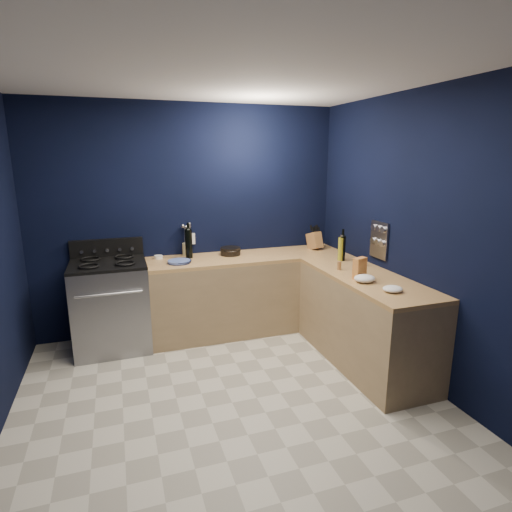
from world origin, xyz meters
name	(u,v)px	position (x,y,z in m)	size (l,w,h in m)	color
floor	(232,404)	(0.00, 0.00, -0.01)	(3.50, 3.50, 0.02)	#BDB7A5
ceiling	(227,69)	(0.00, 0.00, 2.61)	(3.50, 3.50, 0.02)	silver
wall_back	(190,220)	(0.00, 1.76, 1.30)	(3.50, 0.02, 2.60)	black
wall_right	(419,238)	(1.76, 0.00, 1.30)	(0.02, 3.50, 2.60)	black
wall_front	(352,353)	(0.00, -1.76, 1.30)	(3.50, 0.02, 2.60)	black
cab_back	(248,294)	(0.60, 1.44, 0.43)	(2.30, 0.63, 0.86)	#937853
top_back	(248,257)	(0.60, 1.44, 0.88)	(2.30, 0.63, 0.04)	olive
cab_right	(364,321)	(1.44, 0.29, 0.43)	(0.63, 1.67, 0.86)	#937853
top_right	(367,278)	(1.44, 0.29, 0.88)	(0.63, 1.67, 0.04)	olive
gas_range	(111,307)	(-0.93, 1.42, 0.46)	(0.76, 0.66, 0.92)	gray
oven_door	(111,319)	(-0.93, 1.10, 0.45)	(0.59, 0.02, 0.42)	black
cooktop	(108,264)	(-0.93, 1.42, 0.94)	(0.76, 0.66, 0.03)	black
backguard	(107,248)	(-0.93, 1.72, 1.04)	(0.76, 0.06, 0.20)	black
spice_panel	(379,240)	(1.74, 0.55, 1.18)	(0.02, 0.28, 0.38)	gray
wall_outlet	(191,239)	(0.00, 1.74, 1.08)	(0.09, 0.02, 0.13)	white
plate_stack	(179,262)	(-0.20, 1.35, 0.92)	(0.24, 0.24, 0.03)	#455FA5
ramekin	(159,257)	(-0.39, 1.62, 0.92)	(0.09, 0.09, 0.04)	white
utensil_crock	(187,249)	(-0.06, 1.69, 0.97)	(0.11, 0.11, 0.14)	beige
wine_bottle_back	(189,244)	(-0.06, 1.55, 1.06)	(0.08, 0.08, 0.32)	black
lemon_basket	(230,251)	(0.42, 1.54, 0.94)	(0.23, 0.23, 0.09)	black
knife_block	(314,241)	(1.49, 1.52, 1.00)	(0.11, 0.18, 0.20)	brown
wine_bottle_right	(342,248)	(1.51, 0.89, 1.04)	(0.07, 0.07, 0.27)	black
oil_bottle	(341,249)	(1.49, 0.89, 1.03)	(0.06, 0.06, 0.26)	olive
spice_jar_near	(339,265)	(1.29, 0.56, 0.94)	(0.04, 0.04, 0.09)	olive
spice_jar_far	(363,262)	(1.61, 0.62, 0.94)	(0.04, 0.04, 0.08)	olive
crouton_bag	(360,268)	(1.31, 0.23, 1.00)	(0.14, 0.06, 0.20)	#B32436
towel_front	(365,278)	(1.30, 0.12, 0.93)	(0.20, 0.17, 0.07)	white
towel_end	(393,289)	(1.37, -0.20, 0.93)	(0.17, 0.15, 0.05)	white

